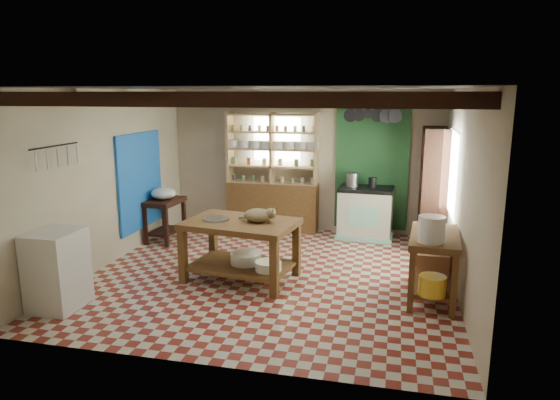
% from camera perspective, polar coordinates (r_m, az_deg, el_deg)
% --- Properties ---
extents(floor, '(5.00, 5.00, 0.02)m').
position_cam_1_polar(floor, '(7.22, -1.03, -8.53)').
color(floor, maroon).
rests_on(floor, ground).
extents(ceiling, '(5.00, 5.00, 0.02)m').
position_cam_1_polar(ceiling, '(6.75, -1.11, 12.66)').
color(ceiling, '#48484D').
rests_on(ceiling, wall_back).
extents(wall_back, '(5.00, 0.04, 2.60)m').
position_cam_1_polar(wall_back, '(9.28, 2.72, 4.48)').
color(wall_back, '#C0B49A').
rests_on(wall_back, floor).
extents(wall_front, '(5.00, 0.04, 2.60)m').
position_cam_1_polar(wall_front, '(4.55, -8.81, -3.87)').
color(wall_front, '#C0B49A').
rests_on(wall_front, floor).
extents(wall_left, '(0.04, 5.00, 2.60)m').
position_cam_1_polar(wall_left, '(7.85, -19.06, 2.40)').
color(wall_left, '#C0B49A').
rests_on(wall_left, floor).
extents(wall_right, '(0.04, 5.00, 2.60)m').
position_cam_1_polar(wall_right, '(6.72, 20.09, 0.76)').
color(wall_right, '#C0B49A').
rests_on(wall_right, floor).
extents(ceiling_beams, '(5.00, 3.80, 0.15)m').
position_cam_1_polar(ceiling_beams, '(6.75, -1.11, 11.64)').
color(ceiling_beams, '#311911').
rests_on(ceiling_beams, ceiling).
extents(blue_wall_patch, '(0.04, 1.40, 1.60)m').
position_cam_1_polar(blue_wall_patch, '(8.64, -15.66, 2.11)').
color(blue_wall_patch, blue).
rests_on(blue_wall_patch, wall_left).
extents(green_wall_patch, '(1.30, 0.04, 2.30)m').
position_cam_1_polar(green_wall_patch, '(9.12, 10.45, 3.83)').
color(green_wall_patch, '#205129').
rests_on(green_wall_patch, wall_back).
extents(window_back, '(0.90, 0.02, 0.80)m').
position_cam_1_polar(window_back, '(9.32, -0.32, 7.00)').
color(window_back, silver).
rests_on(window_back, wall_back).
extents(window_right, '(0.02, 1.30, 1.20)m').
position_cam_1_polar(window_right, '(7.68, 19.14, 2.94)').
color(window_right, silver).
rests_on(window_right, wall_right).
extents(utensil_rail, '(0.06, 0.90, 0.28)m').
position_cam_1_polar(utensil_rail, '(6.78, -24.27, 4.63)').
color(utensil_rail, black).
rests_on(utensil_rail, wall_left).
extents(pot_rack, '(0.86, 0.12, 0.36)m').
position_cam_1_polar(pot_rack, '(8.61, 10.55, 9.57)').
color(pot_rack, black).
rests_on(pot_rack, ceiling).
extents(shelving_unit, '(1.70, 0.34, 2.20)m').
position_cam_1_polar(shelving_unit, '(9.24, -0.87, 3.21)').
color(shelving_unit, tan).
rests_on(shelving_unit, floor).
extents(tall_rack, '(0.40, 0.86, 2.00)m').
position_cam_1_polar(tall_rack, '(8.51, 17.09, 1.20)').
color(tall_rack, '#311911').
rests_on(tall_rack, floor).
extents(work_table, '(1.60, 1.18, 0.83)m').
position_cam_1_polar(work_table, '(6.92, -4.49, -5.75)').
color(work_table, brown).
rests_on(work_table, floor).
extents(stove, '(0.97, 0.69, 0.92)m').
position_cam_1_polar(stove, '(8.96, 9.74, -1.45)').
color(stove, beige).
rests_on(stove, floor).
extents(prep_table, '(0.55, 0.76, 0.74)m').
position_cam_1_polar(prep_table, '(8.91, -13.00, -2.25)').
color(prep_table, '#311911').
rests_on(prep_table, floor).
extents(white_cabinet, '(0.53, 0.64, 0.95)m').
position_cam_1_polar(white_cabinet, '(6.58, -24.12, -7.28)').
color(white_cabinet, silver).
rests_on(white_cabinet, floor).
extents(right_counter, '(0.66, 1.20, 0.83)m').
position_cam_1_polar(right_counter, '(6.57, 17.09, -7.26)').
color(right_counter, brown).
rests_on(right_counter, floor).
extents(cat, '(0.41, 0.32, 0.18)m').
position_cam_1_polar(cat, '(6.72, -2.46, -1.76)').
color(cat, '#927E55').
rests_on(cat, work_table).
extents(steel_tray, '(0.41, 0.41, 0.02)m').
position_cam_1_polar(steel_tray, '(6.91, -7.35, -2.15)').
color(steel_tray, '#93949A').
rests_on(steel_tray, work_table).
extents(basin_large, '(0.49, 0.49, 0.15)m').
position_cam_1_polar(basin_large, '(6.98, -3.93, -6.63)').
color(basin_large, silver).
rests_on(basin_large, work_table).
extents(basin_small, '(0.40, 0.40, 0.12)m').
position_cam_1_polar(basin_small, '(6.70, -1.35, -7.54)').
color(basin_small, silver).
rests_on(basin_small, work_table).
extents(kettle_left, '(0.22, 0.22, 0.24)m').
position_cam_1_polar(kettle_left, '(8.87, 8.27, 2.30)').
color(kettle_left, '#93949A').
rests_on(kettle_left, stove).
extents(kettle_right, '(0.15, 0.15, 0.18)m').
position_cam_1_polar(kettle_right, '(8.83, 10.52, 1.98)').
color(kettle_right, black).
rests_on(kettle_right, stove).
extents(enamel_bowl, '(0.45, 0.45, 0.21)m').
position_cam_1_polar(enamel_bowl, '(8.80, -13.15, 0.75)').
color(enamel_bowl, silver).
rests_on(enamel_bowl, prep_table).
extents(white_bucket, '(0.33, 0.33, 0.31)m').
position_cam_1_polar(white_bucket, '(6.07, 16.92, -3.21)').
color(white_bucket, silver).
rests_on(white_bucket, right_counter).
extents(wicker_basket, '(0.42, 0.35, 0.28)m').
position_cam_1_polar(wicker_basket, '(6.88, 17.08, -6.90)').
color(wicker_basket, '#A86B44').
rests_on(wicker_basket, right_counter).
extents(yellow_tub, '(0.34, 0.34, 0.23)m').
position_cam_1_polar(yellow_tub, '(6.18, 17.00, -9.32)').
color(yellow_tub, gold).
rests_on(yellow_tub, right_counter).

